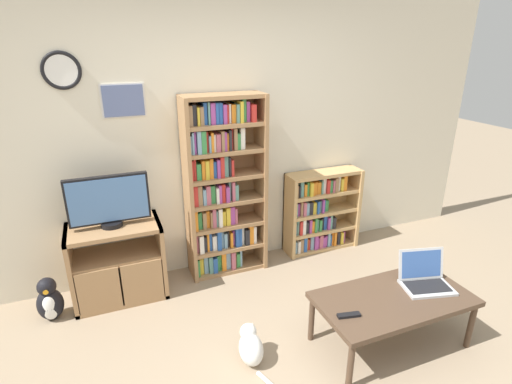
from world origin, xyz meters
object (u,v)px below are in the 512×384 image
(bookshelf_short, at_px, (318,212))
(remote_near_laptop, at_px, (349,315))
(tv_stand, at_px, (118,262))
(laptop, at_px, (425,277))
(penguin_figurine, at_px, (50,301))
(coffee_table, at_px, (393,301))
(television, at_px, (109,201))
(cat, at_px, (251,346))
(bookshelf_tall, at_px, (221,188))

(bookshelf_short, bearing_deg, remote_near_laptop, -113.24)
(tv_stand, distance_m, laptop, 2.55)
(remote_near_laptop, bearing_deg, penguin_figurine, 67.92)
(laptop, relative_size, penguin_figurine, 1.09)
(coffee_table, bearing_deg, television, 142.97)
(television, xyz_separation_m, cat, (0.80, -1.18, -0.80))
(bookshelf_tall, xyz_separation_m, bookshelf_short, (1.09, 0.02, -0.44))
(tv_stand, xyz_separation_m, coffee_table, (1.85, -1.38, 0.03))
(bookshelf_short, bearing_deg, penguin_figurine, -174.70)
(bookshelf_short, bearing_deg, coffee_table, -99.11)
(television, distance_m, bookshelf_tall, 1.01)
(bookshelf_short, height_order, laptop, bookshelf_short)
(bookshelf_tall, xyz_separation_m, coffee_table, (0.85, -1.50, -0.49))
(remote_near_laptop, height_order, cat, remote_near_laptop)
(tv_stand, bearing_deg, penguin_figurine, -169.00)
(tv_stand, height_order, coffee_table, tv_stand)
(bookshelf_short, distance_m, penguin_figurine, 2.68)
(laptop, relative_size, remote_near_laptop, 2.53)
(tv_stand, distance_m, cat, 1.43)
(bookshelf_short, xyz_separation_m, remote_near_laptop, (-0.68, -1.58, -0.00))
(penguin_figurine, bearing_deg, cat, -37.66)
(coffee_table, height_order, remote_near_laptop, remote_near_laptop)
(cat, bearing_deg, remote_near_laptop, -21.83)
(laptop, bearing_deg, bookshelf_short, 106.74)
(tv_stand, height_order, cat, tv_stand)
(laptop, bearing_deg, penguin_figurine, 169.71)
(coffee_table, bearing_deg, penguin_figurine, 152.18)
(television, relative_size, cat, 1.37)
(bookshelf_short, xyz_separation_m, coffee_table, (-0.24, -1.52, -0.05))
(bookshelf_tall, bearing_deg, remote_near_laptop, -75.17)
(television, distance_m, laptop, 2.59)
(laptop, bearing_deg, bookshelf_tall, 142.64)
(television, bearing_deg, laptop, -32.09)
(cat, bearing_deg, penguin_figurine, 145.40)
(tv_stand, relative_size, penguin_figurine, 2.04)
(tv_stand, height_order, remote_near_laptop, tv_stand)
(remote_near_laptop, relative_size, cat, 0.34)
(penguin_figurine, bearing_deg, television, 12.39)
(tv_stand, xyz_separation_m, bookshelf_tall, (1.00, 0.11, 0.52))
(television, bearing_deg, coffee_table, -37.03)
(bookshelf_tall, distance_m, coffee_table, 1.79)
(bookshelf_tall, bearing_deg, tv_stand, -173.44)
(tv_stand, height_order, television, television)
(tv_stand, relative_size, remote_near_laptop, 4.72)
(penguin_figurine, bearing_deg, coffee_table, -27.82)
(laptop, height_order, cat, laptop)
(tv_stand, xyz_separation_m, penguin_figurine, (-0.57, -0.11, -0.18))
(bookshelf_short, height_order, penguin_figurine, bookshelf_short)
(laptop, height_order, penguin_figurine, laptop)
(television, bearing_deg, bookshelf_tall, 5.78)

